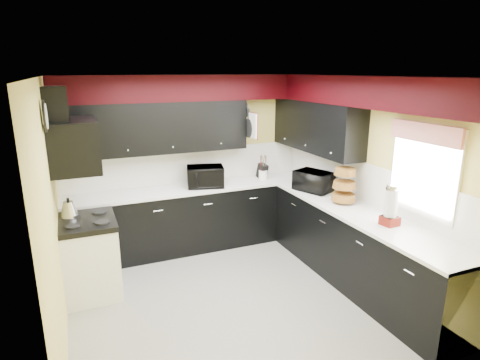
# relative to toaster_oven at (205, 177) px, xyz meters

# --- Properties ---
(ground) EXTENTS (3.60, 3.60, 0.00)m
(ground) POSITION_rel_toaster_oven_xyz_m (-0.15, -1.43, -1.09)
(ground) COLOR gray
(ground) RESTS_ON ground
(wall_back) EXTENTS (3.60, 0.06, 2.50)m
(wall_back) POSITION_rel_toaster_oven_xyz_m (-0.15, 0.37, 0.16)
(wall_back) COLOR #E0C666
(wall_back) RESTS_ON ground
(wall_right) EXTENTS (0.06, 3.60, 2.50)m
(wall_right) POSITION_rel_toaster_oven_xyz_m (1.65, -1.43, 0.16)
(wall_right) COLOR #E0C666
(wall_right) RESTS_ON ground
(wall_left) EXTENTS (0.06, 3.60, 2.50)m
(wall_left) POSITION_rel_toaster_oven_xyz_m (-1.95, -1.43, 0.16)
(wall_left) COLOR #E0C666
(wall_left) RESTS_ON ground
(ceiling) EXTENTS (3.60, 3.60, 0.06)m
(ceiling) POSITION_rel_toaster_oven_xyz_m (-0.15, -1.43, 1.41)
(ceiling) COLOR white
(ceiling) RESTS_ON wall_back
(cab_back) EXTENTS (3.60, 0.60, 0.90)m
(cab_back) POSITION_rel_toaster_oven_xyz_m (-0.15, 0.07, -0.64)
(cab_back) COLOR black
(cab_back) RESTS_ON ground
(cab_right) EXTENTS (0.60, 3.00, 0.90)m
(cab_right) POSITION_rel_toaster_oven_xyz_m (1.35, -1.73, -0.64)
(cab_right) COLOR black
(cab_right) RESTS_ON ground
(counter_back) EXTENTS (3.62, 0.64, 0.04)m
(counter_back) POSITION_rel_toaster_oven_xyz_m (-0.15, 0.07, -0.17)
(counter_back) COLOR white
(counter_back) RESTS_ON cab_back
(counter_right) EXTENTS (0.64, 3.02, 0.04)m
(counter_right) POSITION_rel_toaster_oven_xyz_m (1.35, -1.73, -0.17)
(counter_right) COLOR white
(counter_right) RESTS_ON cab_right
(splash_back) EXTENTS (3.60, 0.02, 0.50)m
(splash_back) POSITION_rel_toaster_oven_xyz_m (-0.15, 0.36, 0.10)
(splash_back) COLOR white
(splash_back) RESTS_ON counter_back
(splash_right) EXTENTS (0.02, 3.60, 0.50)m
(splash_right) POSITION_rel_toaster_oven_xyz_m (1.64, -1.43, 0.10)
(splash_right) COLOR white
(splash_right) RESTS_ON counter_right
(upper_back) EXTENTS (2.60, 0.35, 0.70)m
(upper_back) POSITION_rel_toaster_oven_xyz_m (-0.65, 0.19, 0.71)
(upper_back) COLOR black
(upper_back) RESTS_ON wall_back
(upper_right) EXTENTS (0.35, 1.80, 0.70)m
(upper_right) POSITION_rel_toaster_oven_xyz_m (1.48, -0.53, 0.71)
(upper_right) COLOR black
(upper_right) RESTS_ON wall_right
(soffit_back) EXTENTS (3.60, 0.36, 0.35)m
(soffit_back) POSITION_rel_toaster_oven_xyz_m (-0.15, 0.19, 1.24)
(soffit_back) COLOR black
(soffit_back) RESTS_ON wall_back
(soffit_right) EXTENTS (0.36, 3.24, 0.35)m
(soffit_right) POSITION_rel_toaster_oven_xyz_m (1.47, -1.61, 1.24)
(soffit_right) COLOR black
(soffit_right) RESTS_ON wall_right
(stove) EXTENTS (0.60, 0.75, 0.86)m
(stove) POSITION_rel_toaster_oven_xyz_m (-1.65, -0.68, -0.66)
(stove) COLOR white
(stove) RESTS_ON ground
(cooktop) EXTENTS (0.62, 0.77, 0.06)m
(cooktop) POSITION_rel_toaster_oven_xyz_m (-1.65, -0.68, -0.20)
(cooktop) COLOR black
(cooktop) RESTS_ON stove
(hood) EXTENTS (0.50, 0.78, 0.55)m
(hood) POSITION_rel_toaster_oven_xyz_m (-1.70, -0.68, 0.69)
(hood) COLOR black
(hood) RESTS_ON wall_left
(hood_duct) EXTENTS (0.24, 0.40, 0.40)m
(hood_duct) POSITION_rel_toaster_oven_xyz_m (-1.83, -0.68, 1.11)
(hood_duct) COLOR black
(hood_duct) RESTS_ON wall_left
(window) EXTENTS (0.03, 0.86, 0.96)m
(window) POSITION_rel_toaster_oven_xyz_m (1.64, -2.33, 0.46)
(window) COLOR white
(window) RESTS_ON wall_right
(valance) EXTENTS (0.04, 0.88, 0.20)m
(valance) POSITION_rel_toaster_oven_xyz_m (1.58, -2.33, 0.86)
(valance) COLOR red
(valance) RESTS_ON wall_right
(pan_top) EXTENTS (0.03, 0.22, 0.40)m
(pan_top) POSITION_rel_toaster_oven_xyz_m (0.67, 0.12, 0.91)
(pan_top) COLOR black
(pan_top) RESTS_ON upper_back
(pan_mid) EXTENTS (0.03, 0.28, 0.46)m
(pan_mid) POSITION_rel_toaster_oven_xyz_m (0.67, -0.01, 0.66)
(pan_mid) COLOR black
(pan_mid) RESTS_ON upper_back
(pan_low) EXTENTS (0.03, 0.24, 0.42)m
(pan_low) POSITION_rel_toaster_oven_xyz_m (0.67, 0.25, 0.63)
(pan_low) COLOR black
(pan_low) RESTS_ON upper_back
(cut_board) EXTENTS (0.03, 0.26, 0.35)m
(cut_board) POSITION_rel_toaster_oven_xyz_m (0.68, -0.13, 0.71)
(cut_board) COLOR white
(cut_board) RESTS_ON upper_back
(baskets) EXTENTS (0.27, 0.27, 0.50)m
(baskets) POSITION_rel_toaster_oven_xyz_m (1.37, -1.38, 0.09)
(baskets) COLOR brown
(baskets) RESTS_ON upper_right
(clock) EXTENTS (0.03, 0.30, 0.30)m
(clock) POSITION_rel_toaster_oven_xyz_m (-1.92, -1.18, 1.06)
(clock) COLOR black
(clock) RESTS_ON wall_left
(deco_plate) EXTENTS (0.03, 0.24, 0.24)m
(deco_plate) POSITION_rel_toaster_oven_xyz_m (1.62, -1.78, 1.16)
(deco_plate) COLOR white
(deco_plate) RESTS_ON wall_right
(toaster_oven) EXTENTS (0.60, 0.54, 0.30)m
(toaster_oven) POSITION_rel_toaster_oven_xyz_m (0.00, 0.00, 0.00)
(toaster_oven) COLOR black
(toaster_oven) RESTS_ON counter_back
(microwave) EXTENTS (0.50, 0.59, 0.28)m
(microwave) POSITION_rel_toaster_oven_xyz_m (1.32, -0.79, -0.01)
(microwave) COLOR black
(microwave) RESTS_ON counter_right
(utensil_crock) EXTENTS (0.17, 0.17, 0.14)m
(utensil_crock) POSITION_rel_toaster_oven_xyz_m (0.95, 0.05, -0.08)
(utensil_crock) COLOR white
(utensil_crock) RESTS_ON counter_back
(knife_block) EXTENTS (0.13, 0.17, 0.23)m
(knife_block) POSITION_rel_toaster_oven_xyz_m (0.95, 0.09, -0.03)
(knife_block) COLOR black
(knife_block) RESTS_ON counter_back
(kettle) EXTENTS (0.21, 0.21, 0.18)m
(kettle) POSITION_rel_toaster_oven_xyz_m (-1.82, -0.49, -0.08)
(kettle) COLOR #B2B2B6
(kettle) RESTS_ON cooktop
(dispenser_a) EXTENTS (0.17, 0.17, 0.43)m
(dispenser_a) POSITION_rel_toaster_oven_xyz_m (1.37, -2.20, 0.07)
(dispenser_a) COLOR #600600
(dispenser_a) RESTS_ON counter_right
(dispenser_b) EXTENTS (0.18, 0.18, 0.41)m
(dispenser_b) POSITION_rel_toaster_oven_xyz_m (1.36, -2.20, 0.06)
(dispenser_b) COLOR #5C180B
(dispenser_b) RESTS_ON counter_right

